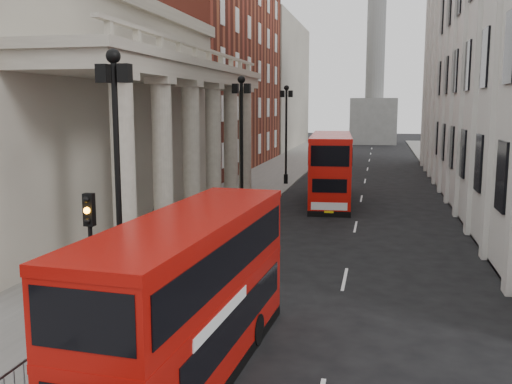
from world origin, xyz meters
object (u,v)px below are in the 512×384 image
(lamp_post_south, at_px, (117,167))
(bus_far, at_px, (331,167))
(pedestrian_c, at_px, (207,216))
(traffic_light, at_px, (90,241))
(lamp_post_mid, at_px, (242,138))
(monument_column, at_px, (376,52))
(pedestrian_a, at_px, (157,213))
(pedestrian_b, at_px, (189,203))
(bus_near, at_px, (191,294))
(lamp_post_north, at_px, (286,127))

(lamp_post_south, height_order, bus_far, lamp_post_south)
(lamp_post_south, distance_m, pedestrian_c, 13.68)
(pedestrian_c, bearing_deg, traffic_light, -90.64)
(lamp_post_mid, distance_m, traffic_light, 18.11)
(monument_column, xyz_separation_m, lamp_post_south, (-6.60, -88.00, -11.07))
(lamp_post_mid, relative_size, traffic_light, 1.93)
(monument_column, xyz_separation_m, pedestrian_c, (-7.80, -74.98, -15.10))
(lamp_post_mid, bearing_deg, pedestrian_a, -140.74)
(monument_column, height_order, pedestrian_b, monument_column)
(lamp_post_south, bearing_deg, traffic_light, -87.16)
(bus_far, distance_m, pedestrian_c, 12.39)
(bus_near, bearing_deg, monument_column, 91.53)
(lamp_post_north, relative_size, pedestrian_b, 4.99)
(traffic_light, relative_size, pedestrian_c, 2.81)
(bus_near, bearing_deg, pedestrian_b, 112.75)
(bus_far, xyz_separation_m, pedestrian_b, (-7.79, -7.84, -1.54))
(lamp_post_south, height_order, lamp_post_mid, same)
(bus_far, height_order, pedestrian_c, bus_far)
(monument_column, relative_size, traffic_light, 12.60)
(bus_far, bearing_deg, lamp_post_south, -104.81)
(monument_column, bearing_deg, traffic_light, -94.13)
(pedestrian_c, bearing_deg, pedestrian_b, 118.92)
(bus_near, xyz_separation_m, pedestrian_c, (-4.52, 16.00, -1.27))
(lamp_post_north, bearing_deg, monument_column, 83.28)
(lamp_post_south, xyz_separation_m, traffic_light, (0.10, -2.02, -1.80))
(monument_column, distance_m, lamp_post_south, 88.94)
(traffic_light, xyz_separation_m, pedestrian_c, (-1.30, 15.03, -2.22))
(lamp_post_north, bearing_deg, bus_near, -84.58)
(lamp_post_south, height_order, bus_near, lamp_post_south)
(bus_far, relative_size, pedestrian_a, 6.70)
(traffic_light, distance_m, pedestrian_a, 15.48)
(pedestrian_b, bearing_deg, lamp_post_north, -94.51)
(lamp_post_north, xyz_separation_m, pedestrian_b, (-3.30, -15.93, -3.96))
(lamp_post_mid, relative_size, bus_near, 0.86)
(traffic_light, height_order, pedestrian_b, traffic_light)
(lamp_post_north, distance_m, traffic_light, 34.07)
(bus_near, distance_m, pedestrian_c, 16.67)
(bus_near, height_order, pedestrian_a, bus_near)
(lamp_post_mid, relative_size, pedestrian_c, 5.44)
(lamp_post_north, height_order, bus_near, lamp_post_north)
(monument_column, distance_m, pedestrian_a, 77.45)
(lamp_post_north, distance_m, bus_far, 9.56)
(lamp_post_south, distance_m, lamp_post_north, 32.00)
(bus_near, relative_size, bus_far, 0.86)
(monument_column, height_order, lamp_post_north, monument_column)
(lamp_post_mid, xyz_separation_m, pedestrian_b, (-3.30, 0.07, -3.96))
(bus_near, xyz_separation_m, bus_far, (1.17, 26.89, 0.35))
(lamp_post_south, xyz_separation_m, bus_near, (3.32, -2.98, -2.76))
(traffic_light, bearing_deg, pedestrian_c, 94.94)
(lamp_post_north, bearing_deg, lamp_post_south, -90.00)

